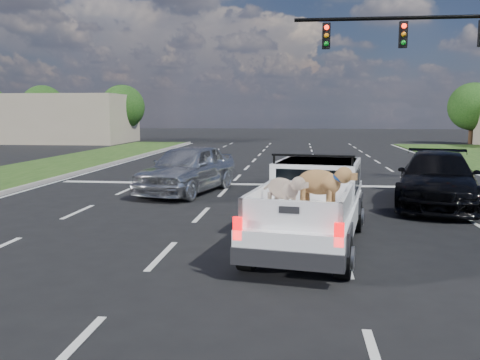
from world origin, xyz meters
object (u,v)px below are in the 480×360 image
object	(u,v)px
pickup_truck	(312,203)
black_coupe	(437,179)
traffic_signal	(475,58)
silver_sedan	(188,168)

from	to	relation	value
pickup_truck	black_coupe	distance (m)	6.36
pickup_truck	traffic_signal	bearing A→B (deg)	66.40
pickup_truck	black_coupe	size ratio (longest dim) A/B	0.97
black_coupe	pickup_truck	bearing A→B (deg)	-113.40
traffic_signal	black_coupe	bearing A→B (deg)	-117.71
silver_sedan	black_coupe	bearing A→B (deg)	3.26
pickup_truck	black_coupe	world-z (taller)	pickup_truck
pickup_truck	silver_sedan	world-z (taller)	pickup_truck
traffic_signal	black_coupe	size ratio (longest dim) A/B	1.67
traffic_signal	silver_sedan	world-z (taller)	traffic_signal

